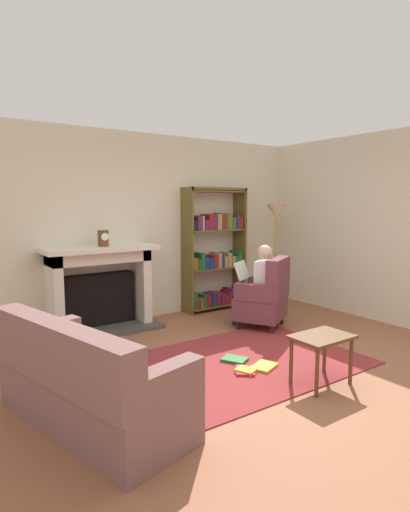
{
  "coord_description": "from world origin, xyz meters",
  "views": [
    {
      "loc": [
        -2.82,
        -3.02,
        1.7
      ],
      "look_at": [
        0.1,
        1.2,
        1.05
      ],
      "focal_mm": 29.34,
      "sensor_mm": 36.0,
      "label": 1
    }
  ],
  "objects_px": {
    "mantel_clock": "(103,238)",
    "seated_reader": "(257,282)",
    "side_table": "(322,343)",
    "bookshelf": "(215,252)",
    "armchair_reading": "(265,297)",
    "sofa_floral": "(86,385)",
    "fireplace": "(100,286)",
    "floor_lamp": "(276,220)"
  },
  "relations": [
    {
      "from": "floor_lamp",
      "to": "armchair_reading",
      "type": "bearing_deg",
      "value": -140.19
    },
    {
      "from": "fireplace",
      "to": "sofa_floral",
      "type": "relative_size",
      "value": 0.83
    },
    {
      "from": "side_table",
      "to": "bookshelf",
      "type": "bearing_deg",
      "value": 73.31
    },
    {
      "from": "mantel_clock",
      "to": "seated_reader",
      "type": "bearing_deg",
      "value": -28.22
    },
    {
      "from": "side_table",
      "to": "mantel_clock",
      "type": "bearing_deg",
      "value": 110.75
    },
    {
      "from": "mantel_clock",
      "to": "sofa_floral",
      "type": "height_order",
      "value": "mantel_clock"
    },
    {
      "from": "armchair_reading",
      "to": "floor_lamp",
      "type": "bearing_deg",
      "value": -169.86
    },
    {
      "from": "floor_lamp",
      "to": "bookshelf",
      "type": "bearing_deg",
      "value": 152.75
    },
    {
      "from": "mantel_clock",
      "to": "floor_lamp",
      "type": "distance_m",
      "value": 2.81
    },
    {
      "from": "fireplace",
      "to": "armchair_reading",
      "type": "distance_m",
      "value": 2.25
    },
    {
      "from": "mantel_clock",
      "to": "seated_reader",
      "type": "distance_m",
      "value": 2.15
    },
    {
      "from": "sofa_floral",
      "to": "mantel_clock",
      "type": "bearing_deg",
      "value": -38.89
    },
    {
      "from": "seated_reader",
      "to": "sofa_floral",
      "type": "xyz_separation_m",
      "value": [
        -2.83,
        -1.23,
        -0.3
      ]
    },
    {
      "from": "fireplace",
      "to": "seated_reader",
      "type": "bearing_deg",
      "value": -30.22
    },
    {
      "from": "mantel_clock",
      "to": "sofa_floral",
      "type": "xyz_separation_m",
      "value": [
        -1.02,
        -2.2,
        -0.93
      ]
    },
    {
      "from": "bookshelf",
      "to": "side_table",
      "type": "xyz_separation_m",
      "value": [
        -0.86,
        -2.88,
        -0.52
      ]
    },
    {
      "from": "mantel_clock",
      "to": "sofa_floral",
      "type": "relative_size",
      "value": 0.12
    },
    {
      "from": "sofa_floral",
      "to": "floor_lamp",
      "type": "height_order",
      "value": "floor_lamp"
    },
    {
      "from": "armchair_reading",
      "to": "side_table",
      "type": "xyz_separation_m",
      "value": [
        -0.83,
        -1.67,
        -0.02
      ]
    },
    {
      "from": "armchair_reading",
      "to": "seated_reader",
      "type": "relative_size",
      "value": 0.85
    },
    {
      "from": "mantel_clock",
      "to": "bookshelf",
      "type": "height_order",
      "value": "bookshelf"
    },
    {
      "from": "sofa_floral",
      "to": "floor_lamp",
      "type": "xyz_separation_m",
      "value": [
        3.8,
        1.88,
        1.11
      ]
    },
    {
      "from": "fireplace",
      "to": "floor_lamp",
      "type": "relative_size",
      "value": 0.9
    },
    {
      "from": "bookshelf",
      "to": "armchair_reading",
      "type": "height_order",
      "value": "bookshelf"
    },
    {
      "from": "sofa_floral",
      "to": "floor_lamp",
      "type": "relative_size",
      "value": 1.08
    },
    {
      "from": "fireplace",
      "to": "seated_reader",
      "type": "distance_m",
      "value": 2.14
    },
    {
      "from": "fireplace",
      "to": "sofa_floral",
      "type": "distance_m",
      "value": 2.52
    },
    {
      "from": "fireplace",
      "to": "side_table",
      "type": "xyz_separation_m",
      "value": [
        1.07,
        -2.85,
        -0.2
      ]
    },
    {
      "from": "armchair_reading",
      "to": "sofa_floral",
      "type": "height_order",
      "value": "armchair_reading"
    },
    {
      "from": "mantel_clock",
      "to": "armchair_reading",
      "type": "height_order",
      "value": "mantel_clock"
    },
    {
      "from": "fireplace",
      "to": "seated_reader",
      "type": "height_order",
      "value": "same"
    },
    {
      "from": "armchair_reading",
      "to": "sofa_floral",
      "type": "bearing_deg",
      "value": -8.42
    },
    {
      "from": "bookshelf",
      "to": "floor_lamp",
      "type": "height_order",
      "value": "bookshelf"
    },
    {
      "from": "fireplace",
      "to": "mantel_clock",
      "type": "xyz_separation_m",
      "value": [
        0.03,
        -0.1,
        0.65
      ]
    },
    {
      "from": "sofa_floral",
      "to": "fireplace",
      "type": "bearing_deg",
      "value": -37.28
    },
    {
      "from": "mantel_clock",
      "to": "seated_reader",
      "type": "xyz_separation_m",
      "value": [
        1.82,
        -0.97,
        -0.62
      ]
    },
    {
      "from": "fireplace",
      "to": "side_table",
      "type": "height_order",
      "value": "fireplace"
    },
    {
      "from": "armchair_reading",
      "to": "bookshelf",
      "type": "bearing_deg",
      "value": -121.01
    },
    {
      "from": "bookshelf",
      "to": "sofa_floral",
      "type": "bearing_deg",
      "value": -141.33
    },
    {
      "from": "armchair_reading",
      "to": "seated_reader",
      "type": "bearing_deg",
      "value": -90.0
    },
    {
      "from": "mantel_clock",
      "to": "sofa_floral",
      "type": "distance_m",
      "value": 2.59
    },
    {
      "from": "armchair_reading",
      "to": "seated_reader",
      "type": "height_order",
      "value": "seated_reader"
    }
  ]
}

